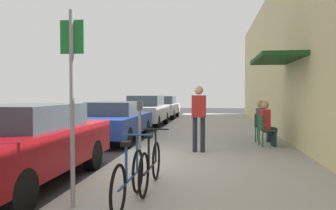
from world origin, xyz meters
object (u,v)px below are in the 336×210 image
(parking_meter, at_px, (140,124))
(cafe_chair_1, at_px, (260,125))
(parked_car_0, at_px, (22,143))
(parked_car_2, at_px, (146,111))
(seated_patron_0, at_px, (267,122))
(pedestrian_standing, at_px, (199,113))
(street_sign, at_px, (72,93))
(bicycle_1, at_px, (129,178))
(seated_patron_1, at_px, (262,119))
(cafe_chair_0, at_px, (265,129))
(bicycle_0, at_px, (151,165))
(parked_car_3, at_px, (163,107))
(parked_car_1, at_px, (115,121))

(parking_meter, distance_m, cafe_chair_1, 4.31)
(cafe_chair_1, bearing_deg, parked_car_0, -131.84)
(parked_car_2, height_order, parking_meter, parked_car_2)
(seated_patron_0, xyz_separation_m, pedestrian_standing, (-1.89, -1.24, 0.30))
(street_sign, bearing_deg, seated_patron_0, 59.36)
(parked_car_2, bearing_deg, seated_patron_0, -53.13)
(bicycle_1, relative_size, seated_patron_1, 1.33)
(parking_meter, distance_m, cafe_chair_0, 3.73)
(cafe_chair_0, relative_size, pedestrian_standing, 0.51)
(cafe_chair_0, distance_m, cafe_chair_1, 1.00)
(bicycle_0, bearing_deg, parking_meter, 106.03)
(parked_car_3, xyz_separation_m, cafe_chair_1, (4.80, -11.22, -0.12))
(street_sign, relative_size, seated_patron_1, 2.02)
(cafe_chair_1, bearing_deg, parked_car_1, 177.59)
(seated_patron_0, distance_m, seated_patron_1, 0.97)
(parked_car_1, bearing_deg, bicycle_0, -67.98)
(cafe_chair_0, bearing_deg, cafe_chair_1, 89.85)
(cafe_chair_0, xyz_separation_m, cafe_chair_1, (0.00, 1.00, 0.00))
(street_sign, distance_m, bicycle_0, 1.78)
(bicycle_1, bearing_deg, bicycle_0, 80.24)
(seated_patron_1, bearing_deg, parked_car_2, 131.44)
(street_sign, height_order, bicycle_0, street_sign)
(street_sign, distance_m, seated_patron_0, 6.63)
(cafe_chair_1, bearing_deg, pedestrian_standing, -129.35)
(bicycle_0, bearing_deg, cafe_chair_0, 62.04)
(parked_car_0, relative_size, seated_patron_1, 3.41)
(street_sign, bearing_deg, cafe_chair_1, 63.64)
(parking_meter, height_order, cafe_chair_0, parking_meter)
(parked_car_0, xyz_separation_m, pedestrian_standing, (2.97, 3.12, 0.37))
(bicycle_0, relative_size, bicycle_1, 1.00)
(bicycle_0, xyz_separation_m, pedestrian_standing, (0.62, 3.37, 0.64))
(parking_meter, height_order, street_sign, street_sign)
(cafe_chair_0, bearing_deg, parked_car_2, 126.50)
(cafe_chair_0, distance_m, pedestrian_standing, 2.26)
(parked_car_0, bearing_deg, parked_car_1, 90.00)
(bicycle_1, xyz_separation_m, cafe_chair_1, (2.59, 6.42, 0.14))
(parking_meter, height_order, cafe_chair_1, parking_meter)
(seated_patron_1, bearing_deg, parked_car_0, -132.27)
(parked_car_1, relative_size, seated_patron_0, 3.41)
(parked_car_0, distance_m, parked_car_1, 5.56)
(bicycle_1, xyz_separation_m, cafe_chair_0, (2.58, 5.42, 0.14))
(parked_car_2, relative_size, parked_car_3, 1.00)
(street_sign, relative_size, bicycle_0, 1.52)
(parked_car_1, bearing_deg, cafe_chair_0, -14.07)
(seated_patron_1, xyz_separation_m, pedestrian_standing, (-1.89, -2.21, 0.30))
(cafe_chair_1, bearing_deg, street_sign, -116.36)
(parked_car_0, distance_m, bicycle_0, 2.38)
(seated_patron_1, bearing_deg, parked_car_1, 177.41)
(parked_car_2, bearing_deg, bicycle_0, -78.04)
(parked_car_3, relative_size, parking_meter, 3.33)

